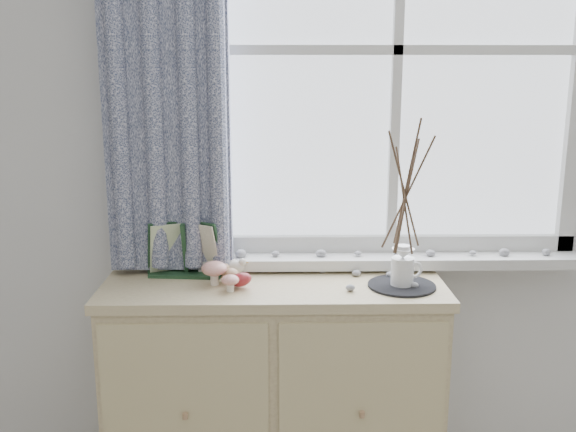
% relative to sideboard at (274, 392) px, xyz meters
% --- Properties ---
extents(sideboard, '(1.20, 0.45, 0.85)m').
position_rel_sideboard_xyz_m(sideboard, '(0.00, 0.00, 0.00)').
color(sideboard, beige).
rests_on(sideboard, ground).
extents(botanical_book, '(0.31, 0.16, 0.21)m').
position_rel_sideboard_xyz_m(botanical_book, '(-0.32, 0.06, 0.53)').
color(botanical_book, '#1D3D23').
rests_on(botanical_book, sideboard).
extents(toadstool_cluster, '(0.14, 0.15, 0.08)m').
position_rel_sideboard_xyz_m(toadstool_cluster, '(-0.19, -0.04, 0.48)').
color(toadstool_cluster, white).
rests_on(toadstool_cluster, sideboard).
extents(wooden_eggs, '(0.14, 0.18, 0.08)m').
position_rel_sideboard_xyz_m(wooden_eggs, '(-0.15, 0.01, 0.45)').
color(wooden_eggs, tan).
rests_on(wooden_eggs, sideboard).
extents(songbird_figurine, '(0.13, 0.08, 0.06)m').
position_rel_sideboard_xyz_m(songbird_figurine, '(-0.15, 0.09, 0.46)').
color(songbird_figurine, white).
rests_on(songbird_figurine, sideboard).
extents(crocheted_doily, '(0.23, 0.23, 0.01)m').
position_rel_sideboard_xyz_m(crocheted_doily, '(0.44, -0.05, 0.43)').
color(crocheted_doily, black).
rests_on(crocheted_doily, sideboard).
extents(twig_pitcher, '(0.27, 0.27, 0.59)m').
position_rel_sideboard_xyz_m(twig_pitcher, '(0.44, -0.05, 0.76)').
color(twig_pitcher, white).
rests_on(twig_pitcher, crocheted_doily).
extents(sideboard_pebbles, '(0.33, 0.23, 0.02)m').
position_rel_sideboard_xyz_m(sideboard_pebbles, '(0.33, 0.01, 0.44)').
color(sideboard_pebbles, '#97979A').
rests_on(sideboard_pebbles, sideboard).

